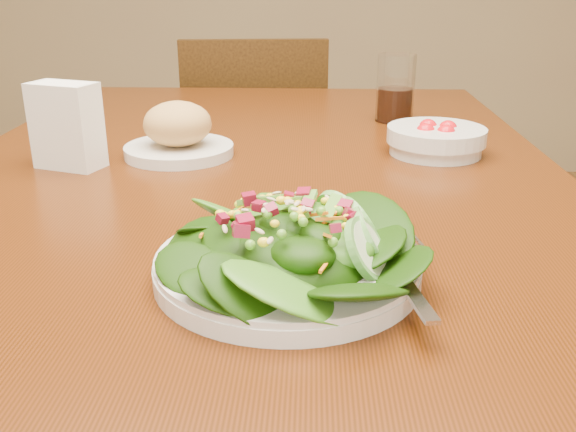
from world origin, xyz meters
name	(u,v)px	position (x,y,z in m)	size (l,w,h in m)	color
dining_table	(250,243)	(0.00, 0.00, 0.65)	(0.90, 1.40, 0.75)	#491E09
chair_far	(256,178)	(-0.07, 0.91, 0.45)	(0.43, 0.44, 0.85)	#3F2509
salad_plate	(297,251)	(0.07, -0.31, 0.78)	(0.25, 0.25, 0.07)	silver
bread_plate	(178,134)	(-0.12, 0.10, 0.78)	(0.17, 0.17, 0.08)	silver
tomato_bowl	(436,140)	(0.28, 0.13, 0.77)	(0.15, 0.15, 0.05)	silver
drinking_glass	(395,93)	(0.24, 0.36, 0.80)	(0.07, 0.07, 0.12)	silver
napkin_holder	(66,123)	(-0.26, 0.04, 0.81)	(0.11, 0.08, 0.12)	white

